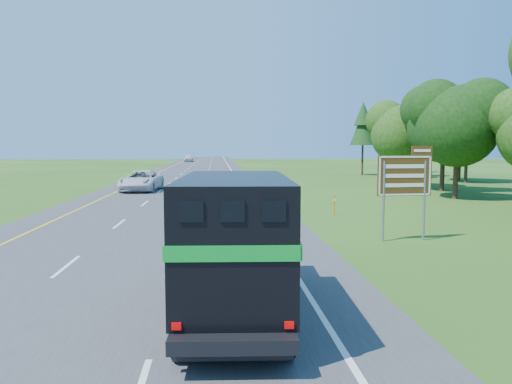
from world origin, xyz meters
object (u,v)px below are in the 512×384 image
horse_truck (235,240)px  white_suv (141,181)px  exit_sign (405,179)px  far_car (189,158)px

horse_truck → white_suv: (-7.01, 32.82, -0.84)m
white_suv → exit_sign: exit_sign is taller
horse_truck → exit_sign: size_ratio=1.87×
horse_truck → white_suv: size_ratio=1.16×
horse_truck → far_car: horse_truck is taller
horse_truck → exit_sign: 11.39m
far_car → exit_sign: 107.76m
horse_truck → far_car: 115.58m
horse_truck → white_suv: 33.57m
white_suv → far_car: bearing=94.6°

